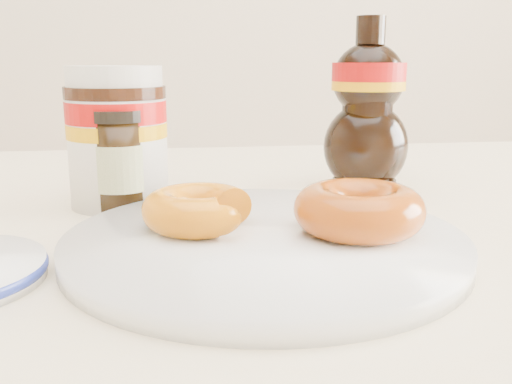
{
  "coord_description": "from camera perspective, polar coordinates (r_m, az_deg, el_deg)",
  "views": [
    {
      "loc": [
        -0.13,
        -0.39,
        0.89
      ],
      "look_at": [
        -0.07,
        0.06,
        0.79
      ],
      "focal_mm": 40.0,
      "sensor_mm": 36.0,
      "label": 1
    }
  ],
  "objects": [
    {
      "name": "dining_table",
      "position": [
        0.56,
        6.9,
        -10.9
      ],
      "size": [
        1.4,
        0.9,
        0.75
      ],
      "color": "beige",
      "rests_on": "ground"
    },
    {
      "name": "plate",
      "position": [
        0.43,
        0.87,
        -4.99
      ],
      "size": [
        0.3,
        0.3,
        0.02
      ],
      "color": "white",
      "rests_on": "dining_table"
    },
    {
      "name": "donut_bitten",
      "position": [
        0.44,
        -5.81,
        -1.72
      ],
      "size": [
        0.1,
        0.1,
        0.03
      ],
      "primitive_type": "torus",
      "rotation": [
        0.0,
        0.0,
        0.23
      ],
      "color": "orange",
      "rests_on": "plate"
    },
    {
      "name": "donut_whole",
      "position": [
        0.43,
        10.24,
        -1.72
      ],
      "size": [
        0.13,
        0.13,
        0.03
      ],
      "primitive_type": "torus",
      "rotation": [
        0.0,
        0.0,
        0.38
      ],
      "color": "#A0470A",
      "rests_on": "plate"
    },
    {
      "name": "nutella_jar",
      "position": [
        0.58,
        -13.71,
        5.91
      ],
      "size": [
        0.1,
        0.1,
        0.14
      ],
      "rotation": [
        0.0,
        0.0,
        -0.39
      ],
      "color": "white",
      "rests_on": "dining_table"
    },
    {
      "name": "syrup_bottle",
      "position": [
        0.66,
        11.09,
        8.67
      ],
      "size": [
        0.1,
        0.08,
        0.19
      ],
      "primitive_type": null,
      "rotation": [
        0.0,
        0.0,
        0.03
      ],
      "color": "black",
      "rests_on": "dining_table"
    },
    {
      "name": "dark_jar",
      "position": [
        0.56,
        -13.5,
        2.98
      ],
      "size": [
        0.06,
        0.06,
        0.1
      ],
      "rotation": [
        0.0,
        0.0,
        0.36
      ],
      "color": "black",
      "rests_on": "dining_table"
    }
  ]
}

